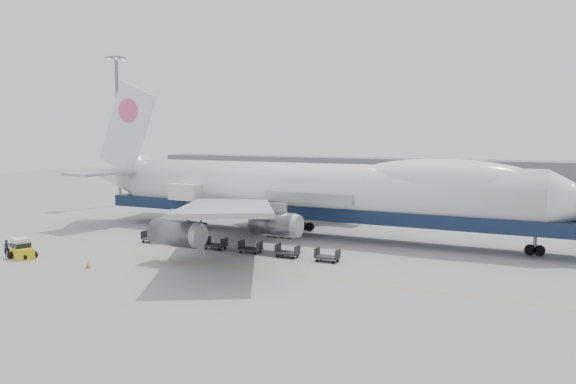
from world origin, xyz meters
The scene contains 15 objects.
ground centered at (0.00, 0.00, 0.00)m, with size 260.00×260.00×0.00m, color gray.
apron_line centered at (0.00, -6.00, 0.01)m, with size 60.00×0.15×0.01m, color gold.
hangar centered at (-10.00, 70.00, 3.50)m, with size 110.00×8.00×7.00m, color slate.
floodlight_mast centered at (-42.00, 24.00, 14.27)m, with size 2.40×2.40×25.43m.
airliner centered at (0.64, 12.00, 5.62)m, with size 67.00×55.30×19.98m.
catering_truck centered at (-16.14, 8.52, 3.43)m, with size 4.81×3.49×6.02m.
baggage_tug centered at (-21.11, -12.30, 0.89)m, with size 3.06×2.25×2.00m.
ground_worker centered at (-23.00, -12.54, 0.86)m, with size 0.63×0.41×1.73m, color black.
traffic_cone centered at (-11.91, -12.49, 0.29)m, with size 0.41×0.41×0.61m.
dolly_0 centered at (-14.69, -0.11, 0.53)m, with size 2.30×1.35×1.30m.
dolly_1 centered at (-10.35, -0.11, 0.53)m, with size 2.30×1.35×1.30m.
dolly_2 centered at (-6.01, -0.11, 0.53)m, with size 2.30×1.35×1.30m.
dolly_3 centered at (-1.67, -0.11, 0.53)m, with size 2.30×1.35×1.30m.
dolly_4 centered at (2.67, -0.11, 0.53)m, with size 2.30×1.35×1.30m.
dolly_5 centered at (7.02, -0.11, 0.53)m, with size 2.30×1.35×1.30m.
Camera 1 is at (27.52, -49.94, 12.50)m, focal length 35.00 mm.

